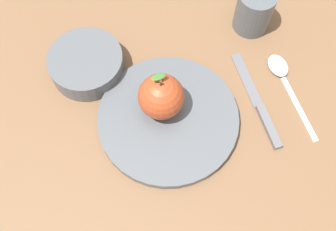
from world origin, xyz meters
The scene contains 7 objects.
ground_plane centered at (0.00, 0.00, 0.00)m, with size 2.40×2.40×0.00m, color brown.
dinner_plate centered at (0.00, 0.02, 0.01)m, with size 0.24×0.24×0.02m.
apple centered at (0.02, 0.03, 0.05)m, with size 0.08×0.08×0.09m.
side_bowl centered at (0.14, 0.13, 0.02)m, with size 0.13×0.13×0.04m.
cup centered at (0.14, -0.19, 0.04)m, with size 0.07×0.07×0.08m.
knife centered at (-0.03, -0.14, 0.00)m, with size 0.19×0.02×0.01m.
spoon centered at (0.02, -0.20, 0.01)m, with size 0.18×0.03×0.01m.
Camera 1 is at (-0.26, 0.11, 0.60)m, focal length 41.21 mm.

